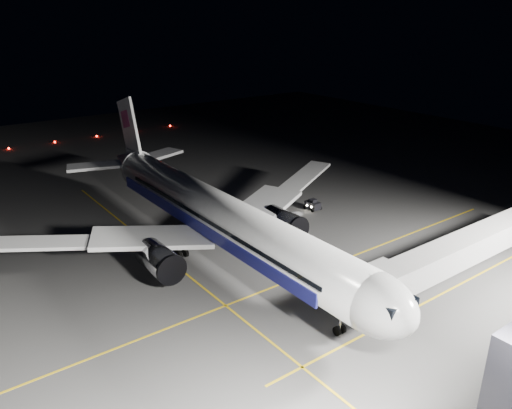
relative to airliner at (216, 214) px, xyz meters
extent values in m
plane|color=#4C4C4F|center=(1.08, 0.00, -5.16)|extent=(200.00, 200.00, 0.00)
cube|color=gold|center=(11.08, 0.00, -5.16)|extent=(0.25, 80.00, 0.01)
cube|color=gold|center=(1.08, -6.00, -5.16)|extent=(70.00, 0.25, 0.01)
cube|color=gold|center=(23.08, 10.00, -5.16)|extent=(0.25, 40.00, 0.01)
cylinder|color=silver|center=(1.08, 0.00, 0.14)|extent=(48.00, 5.60, 5.60)
ellipsoid|color=silver|center=(25.08, 0.00, 0.14)|extent=(8.96, 5.60, 5.60)
cube|color=black|center=(27.38, 0.00, 1.14)|extent=(2.20, 3.40, 0.90)
cone|color=silver|center=(-27.42, 0.00, 0.44)|extent=(9.00, 5.49, 5.49)
cube|color=navy|center=(0.08, 2.78, -0.76)|extent=(42.24, 0.25, 1.50)
cube|color=navy|center=(0.08, -2.78, -0.76)|extent=(42.24, 0.25, 1.50)
cube|color=silver|center=(-1.42, 8.00, -1.46)|extent=(11.36, 15.23, 1.53)
cube|color=silver|center=(-1.42, -8.00, -1.46)|extent=(11.36, 15.23, 1.53)
cube|color=silver|center=(-6.42, 20.50, -0.59)|extent=(8.57, 13.22, 1.31)
cube|color=silver|center=(-6.42, -20.50, -0.59)|extent=(8.57, 13.22, 1.31)
cube|color=silver|center=(-26.92, 5.20, 0.74)|extent=(6.20, 9.67, 0.45)
cube|color=silver|center=(-26.92, -5.20, 0.74)|extent=(6.20, 9.67, 0.45)
cube|color=white|center=(-25.12, 0.00, 6.34)|extent=(7.53, 0.40, 10.28)
cube|color=#B93F83|center=(-25.92, 0.00, 7.74)|extent=(3.22, 0.55, 3.22)
cylinder|color=#B7B7BF|center=(2.28, 9.00, -2.61)|extent=(5.60, 3.40, 3.40)
cylinder|color=#B7B7BF|center=(2.28, -9.00, -2.61)|extent=(5.60, 3.40, 3.40)
cylinder|color=#9999A0|center=(21.58, 0.00, -3.91)|extent=(0.26, 0.26, 2.50)
cylinder|color=black|center=(21.58, 0.00, -4.71)|extent=(0.90, 0.70, 0.90)
cylinder|color=#9999A0|center=(-1.92, 4.30, -3.91)|extent=(0.26, 0.26, 2.50)
cylinder|color=#9999A0|center=(-1.92, -4.30, -3.91)|extent=(0.26, 0.26, 2.50)
cylinder|color=black|center=(-1.92, 4.30, -4.61)|extent=(1.10, 1.60, 1.10)
cylinder|color=black|center=(-1.92, -4.30, -4.61)|extent=(1.10, 1.60, 1.10)
cube|color=#B2B2B7|center=(23.08, 20.05, -0.56)|extent=(3.00, 33.90, 2.80)
cube|color=#B2B2B7|center=(23.08, 4.20, -0.56)|extent=(3.60, 3.20, 3.40)
cylinder|color=#9999A0|center=(23.08, 4.20, -3.61)|extent=(0.70, 0.70, 3.10)
cylinder|color=black|center=(23.08, 3.30, -4.81)|extent=(0.70, 0.30, 0.70)
cylinder|color=black|center=(23.08, 5.10, -4.81)|extent=(0.70, 0.30, 0.70)
sphere|color=#FF140A|center=(-70.92, -10.00, -4.94)|extent=(0.44, 0.44, 0.44)
sphere|color=#FF140A|center=(-70.92, 0.00, -4.94)|extent=(0.44, 0.44, 0.44)
sphere|color=#FF140A|center=(-70.92, 10.00, -4.94)|extent=(0.44, 0.44, 0.44)
sphere|color=#FF140A|center=(-70.92, 20.00, -4.94)|extent=(0.44, 0.44, 0.44)
sphere|color=#FF140A|center=(-70.92, 30.00, -4.94)|extent=(0.44, 0.44, 0.44)
cube|color=black|center=(-3.73, 19.81, -4.44)|extent=(2.32, 1.46, 1.06)
cube|color=black|center=(-3.73, 19.81, -3.77)|extent=(0.97, 0.97, 0.58)
sphere|color=#FFF2CC|center=(-4.20, 19.06, -4.44)|extent=(0.25, 0.25, 0.25)
sphere|color=#FFF2CC|center=(-3.24, 19.07, -4.44)|extent=(0.25, 0.25, 0.25)
cylinder|color=black|center=(-2.87, 20.64, -4.88)|extent=(0.58, 0.22, 0.58)
cylinder|color=black|center=(-2.86, 19.00, -4.88)|extent=(0.58, 0.22, 0.58)
cylinder|color=black|center=(-4.60, 20.62, -4.88)|extent=(0.58, 0.22, 0.58)
cylinder|color=black|center=(-4.59, 18.99, -4.88)|extent=(0.58, 0.22, 0.58)
cone|color=#E84409|center=(-0.33, 14.00, -4.88)|extent=(0.38, 0.38, 0.57)
cone|color=#E84409|center=(7.08, 4.00, -4.84)|extent=(0.43, 0.43, 0.65)
cone|color=#E84409|center=(3.04, 9.66, -4.84)|extent=(0.43, 0.43, 0.64)
camera|label=1|loc=(48.80, -29.98, 23.28)|focal=35.00mm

